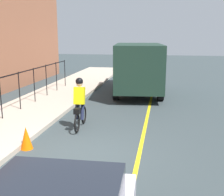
% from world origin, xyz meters
% --- Properties ---
extents(ground_plane, '(80.00, 80.00, 0.00)m').
position_xyz_m(ground_plane, '(0.00, 0.00, 0.00)').
color(ground_plane, '#343F41').
extents(lane_line_centre, '(36.00, 0.12, 0.01)m').
position_xyz_m(lane_line_centre, '(0.00, -1.60, 0.00)').
color(lane_line_centre, yellow).
rests_on(lane_line_centre, ground).
extents(cyclist_lead, '(1.71, 0.38, 1.83)m').
position_xyz_m(cyclist_lead, '(2.22, 0.66, 0.91)').
color(cyclist_lead, black).
rests_on(cyclist_lead, ground).
extents(box_truck_background, '(6.92, 3.14, 2.78)m').
position_xyz_m(box_truck_background, '(8.92, -0.75, 1.55)').
color(box_truck_background, '#1B3227').
rests_on(box_truck_background, ground).
extents(traffic_cone_far, '(0.36, 0.36, 0.67)m').
position_xyz_m(traffic_cone_far, '(0.16, 1.67, 0.33)').
color(traffic_cone_far, '#F86405').
rests_on(traffic_cone_far, ground).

